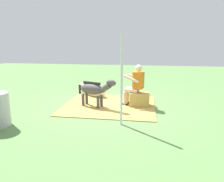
{
  "coord_description": "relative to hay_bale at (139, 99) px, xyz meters",
  "views": [
    {
      "loc": [
        -1.07,
        6.51,
        2.02
      ],
      "look_at": [
        -0.11,
        0.28,
        0.55
      ],
      "focal_mm": 34.18,
      "sensor_mm": 36.0,
      "label": 1
    }
  ],
  "objects": [
    {
      "name": "tent_pole_left",
      "position": [
        0.4,
        1.61,
        0.89
      ],
      "size": [
        0.06,
        0.06,
        2.23
      ],
      "primitive_type": "cylinder",
      "color": "silver",
      "rests_on": "ground"
    },
    {
      "name": "person_seated",
      "position": [
        0.16,
        -0.03,
        0.5
      ],
      "size": [
        0.71,
        0.53,
        1.32
      ],
      "color": "beige",
      "rests_on": "ground"
    },
    {
      "name": "pony_lying",
      "position": [
        1.72,
        -0.99,
        -0.03
      ],
      "size": [
        1.3,
        0.87,
        0.42
      ],
      "color": "beige",
      "rests_on": "ground"
    },
    {
      "name": "hay_bale",
      "position": [
        0.0,
        0.0,
        0.0
      ],
      "size": [
        0.62,
        0.42,
        0.44
      ],
      "primitive_type": "cube",
      "color": "tan",
      "rests_on": "ground"
    },
    {
      "name": "hay_patch",
      "position": [
        0.95,
        0.07,
        -0.21
      ],
      "size": [
        2.88,
        2.58,
        0.02
      ],
      "primitive_type": "cube",
      "color": "tan",
      "rests_on": "ground"
    },
    {
      "name": "pony_standing",
      "position": [
        1.39,
        0.31,
        0.34
      ],
      "size": [
        1.3,
        0.65,
        0.93
      ],
      "color": "#4C4747",
      "rests_on": "ground"
    },
    {
      "name": "ground_plane",
      "position": [
        0.94,
        0.07,
        -0.22
      ],
      "size": [
        24.0,
        24.0,
        0.0
      ],
      "primitive_type": "plane",
      "color": "#608C4C"
    }
  ]
}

